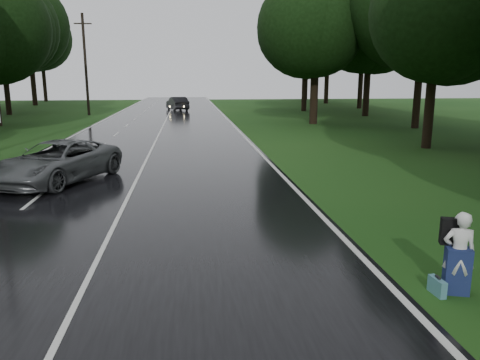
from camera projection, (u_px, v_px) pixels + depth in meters
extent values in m
plane|color=#1D4514|center=(70.00, 318.00, 7.74)|extent=(160.00, 160.00, 0.00)
cube|color=black|center=(153.00, 146.00, 27.14)|extent=(12.00, 140.00, 0.04)
cube|color=silver|center=(153.00, 146.00, 27.13)|extent=(0.12, 140.00, 0.01)
imported|color=#525658|center=(57.00, 162.00, 17.59)|extent=(4.59, 6.14, 1.55)
imported|color=black|center=(177.00, 104.00, 56.35)|extent=(2.99, 5.23, 1.63)
imported|color=silver|center=(459.00, 253.00, 8.49)|extent=(0.66, 0.53, 1.58)
cube|color=navy|center=(457.00, 271.00, 8.57)|extent=(0.51, 0.41, 0.88)
cube|color=black|center=(451.00, 231.00, 8.62)|extent=(0.40, 0.29, 0.50)
cube|color=teal|center=(437.00, 287.00, 8.56)|extent=(0.16, 0.45, 0.31)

